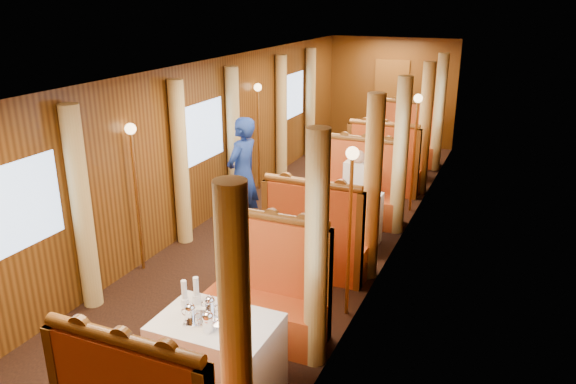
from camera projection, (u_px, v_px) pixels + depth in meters
The scene contains 46 objects.
floor at pixel (292, 236), 8.41m from camera, with size 3.00×12.00×0.01m, color black, non-canonical shape.
ceiling at pixel (293, 66), 7.58m from camera, with size 3.00×12.00×0.01m, color silver, non-canonical shape.
wall_far at pixel (391, 92), 13.19m from camera, with size 3.00×2.50×0.01m, color brown, non-canonical shape.
wall_left at pixel (202, 145), 8.55m from camera, with size 12.00×2.50×0.01m, color brown, non-canonical shape.
wall_right at pixel (397, 167), 7.44m from camera, with size 12.00×2.50×0.01m, color brown, non-canonical shape.
doorway_far at pixel (390, 103), 13.25m from camera, with size 0.80×0.04×2.00m, color brown.
table_near at pixel (218, 357), 4.97m from camera, with size 1.05×0.72×0.75m, color white.
banquette_near_aft at pixel (266, 299), 5.84m from camera, with size 1.30×0.55×1.34m.
table_mid at pixel (341, 220), 8.01m from camera, with size 1.05×0.72×0.75m, color white.
banquette_mid_fwd at pixel (316, 244), 7.11m from camera, with size 1.30×0.55×1.34m.
banquette_mid_aft at pixel (361, 195), 8.87m from camera, with size 1.30×0.55×1.34m.
table_far at pixel (396, 158), 11.04m from camera, with size 1.05×0.72×0.75m, color white.
banquette_far_fwd at pixel (384, 170), 10.15m from camera, with size 1.30×0.55×1.34m.
banquette_far_aft at pixel (407, 144), 11.90m from camera, with size 1.30×0.55×1.34m.
tea_tray at pixel (206, 319), 4.87m from camera, with size 0.34×0.26×0.01m, color silver.
teapot_left at pixel (190, 314), 4.83m from camera, with size 0.15×0.12×0.13m, color silver, non-canonical shape.
teapot_right at pixel (208, 324), 4.69m from camera, with size 0.17×0.13×0.14m, color silver, non-canonical shape.
teapot_back at pixel (210, 307), 4.96m from camera, with size 0.15×0.11×0.12m, color silver, non-canonical shape.
fruit_plate at pixel (237, 331), 4.66m from camera, with size 0.21×0.21×0.05m.
cup_inboard at pixel (185, 296), 5.04m from camera, with size 0.08×0.08×0.26m.
cup_outboard at pixel (196, 293), 5.09m from camera, with size 0.08×0.08×0.26m.
rose_vase_mid at pixel (342, 184), 7.81m from camera, with size 0.06×0.06×0.36m.
rose_vase_far at pixel (397, 130), 10.89m from camera, with size 0.06×0.06×0.36m.
window_left_near at pixel (13, 209), 5.45m from camera, with size 1.20×0.90×0.01m, color #8FADD5, non-canonical shape.
curtain_left_near_b at pixel (82, 210), 6.18m from camera, with size 0.22×0.22×2.35m, color #E4C675.
window_right_near at pixel (294, 263), 4.34m from camera, with size 1.20×0.90×0.01m, color #8FADD5, non-canonical shape.
curtain_right_near_a at pixel (236, 345), 3.80m from camera, with size 0.22×0.22×2.35m, color #E4C675.
curtain_right_near_b at pixel (316, 253), 5.15m from camera, with size 0.22×0.22×2.35m, color #E4C675.
window_left_mid at pixel (202, 132), 8.48m from camera, with size 1.20×0.90×0.01m, color #8FADD5, non-canonical shape.
curtain_left_mid_a at pixel (180, 164), 7.86m from camera, with size 0.22×0.22×2.35m, color #E4C675.
curtain_left_mid_b at pixel (234, 139), 9.21m from camera, with size 0.22×0.22×2.35m, color #E4C675.
window_right_mid at pixel (397, 153), 7.38m from camera, with size 1.20×0.90×0.01m, color #8FADD5, non-canonical shape.
curtain_right_mid_a at pixel (372, 189), 6.83m from camera, with size 0.22×0.22×2.35m, color #E4C675.
curtain_right_mid_b at pixel (400, 157), 8.18m from camera, with size 0.22×0.22×2.35m, color #E4C675.
window_left_far at pixel (292, 96), 11.51m from camera, with size 1.20×0.90×0.01m, color #8FADD5, non-canonical shape.
curtain_left_far_a at pixel (281, 117), 10.89m from camera, with size 0.22×0.22×2.35m, color #E4C675.
curtain_left_far_b at pixel (310, 103), 12.24m from camera, with size 0.22×0.22×2.35m, color #E4C675.
window_right_far at pixel (439, 107), 10.41m from camera, with size 1.20×0.90×0.01m, color #8FADD5, non-canonical shape.
curtain_right_far_a at pixel (425, 129), 9.86m from camera, with size 0.22×0.22×2.35m, color #E4C675.
curtain_right_far_b at pixel (439, 113), 11.22m from camera, with size 0.22×0.22×2.35m, color #E4C675.
sconce_left_fore at pixel (134, 168), 6.96m from camera, with size 0.14×0.14×1.95m.
sconce_right_fore at pixel (351, 198), 5.91m from camera, with size 0.14×0.14×1.95m.
sconce_left_aft at pixel (258, 115), 9.99m from camera, with size 0.14×0.14×1.95m.
sconce_right_aft at pixel (416, 129), 8.95m from camera, with size 0.14×0.14×1.95m.
steward at pixel (243, 174), 8.41m from camera, with size 0.64×0.42×1.74m, color navy.
passenger at pixel (357, 181), 8.53m from camera, with size 0.40×0.44×0.76m.
Camera 1 is at (2.98, -7.11, 3.42)m, focal length 35.00 mm.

